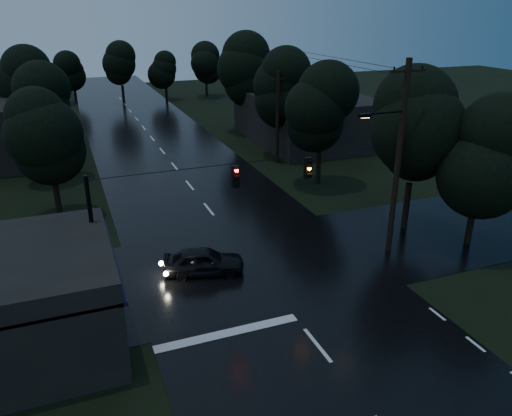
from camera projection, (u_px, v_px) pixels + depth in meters
main_road at (175, 167)px, 40.95m from camera, size 12.00×120.00×0.02m
cross_street at (253, 265)px, 25.41m from camera, size 60.00×9.00×0.02m
building_far_right at (306, 118)px, 48.29m from camera, size 10.00×14.00×4.40m
utility_pole_main at (397, 156)px, 25.07m from camera, size 3.50×0.30×10.00m
utility_pole_far at (278, 117)px, 40.56m from camera, size 2.00×0.30×7.50m
anchor_pole_left at (94, 244)px, 20.90m from camera, size 0.18×0.18×6.00m
span_signals at (272, 171)px, 22.76m from camera, size 15.00×0.37×1.12m
tree_corner_near at (416, 129)px, 27.39m from camera, size 4.48×4.48×9.44m
tree_corner_far at (483, 152)px, 25.76m from camera, size 3.92×3.92×8.26m
tree_left_a at (47, 135)px, 29.04m from camera, size 3.92×3.92×8.26m
tree_left_b at (37, 106)px, 35.61m from camera, size 4.20×4.20×8.85m
tree_left_c at (31, 83)px, 43.90m from camera, size 4.48×4.48×9.44m
tree_right_a at (321, 108)px, 34.97m from camera, size 4.20×4.20×8.85m
tree_right_b at (283, 86)px, 41.93m from camera, size 4.48×4.48×9.44m
tree_right_c at (248, 68)px, 50.63m from camera, size 4.76×4.76×10.03m
car at (204, 261)px, 24.37m from camera, size 4.20×2.57×1.34m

